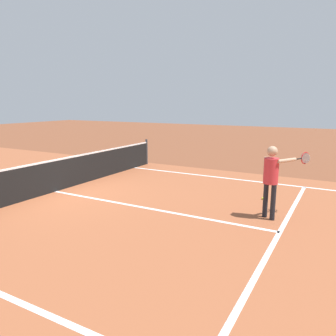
# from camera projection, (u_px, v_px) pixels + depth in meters

# --- Properties ---
(ground_plane) EXTENTS (60.00, 60.00, 0.00)m
(ground_plane) POSITION_uv_depth(u_px,v_px,m) (56.00, 192.00, 9.62)
(ground_plane) COLOR brown
(court_surface_inbounds) EXTENTS (10.62, 24.40, 0.00)m
(court_surface_inbounds) POSITION_uv_depth(u_px,v_px,m) (56.00, 192.00, 9.62)
(court_surface_inbounds) COLOR #9E5433
(court_surface_inbounds) RESTS_ON ground_plane
(line_sideline_right) EXTENTS (0.10, 11.89, 0.01)m
(line_sideline_right) POSITION_uv_depth(u_px,v_px,m) (289.00, 185.00, 10.33)
(line_sideline_right) COLOR white
(line_sideline_right) RESTS_ON ground_plane
(line_service_near) EXTENTS (8.22, 0.10, 0.01)m
(line_service_near) POSITION_uv_depth(u_px,v_px,m) (280.00, 232.00, 6.59)
(line_service_near) COLOR white
(line_service_near) RESTS_ON ground_plane
(line_center_service) EXTENTS (0.10, 6.40, 0.01)m
(line_center_service) POSITION_uv_depth(u_px,v_px,m) (147.00, 208.00, 8.11)
(line_center_service) COLOR white
(line_center_service) RESTS_ON ground_plane
(net) EXTENTS (10.12, 0.09, 1.07)m
(net) POSITION_uv_depth(u_px,v_px,m) (54.00, 175.00, 9.53)
(net) COLOR #33383D
(net) RESTS_ON ground_plane
(player_near) EXTENTS (0.98, 0.90, 1.66)m
(player_near) POSITION_uv_depth(u_px,v_px,m) (272.00, 174.00, 7.20)
(player_near) COLOR black
(player_near) RESTS_ON ground_plane
(tennis_ball_mid_court) EXTENTS (0.07, 0.07, 0.07)m
(tennis_ball_mid_court) POSITION_uv_depth(u_px,v_px,m) (263.00, 198.00, 8.83)
(tennis_ball_mid_court) COLOR #CCE033
(tennis_ball_mid_court) RESTS_ON ground_plane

